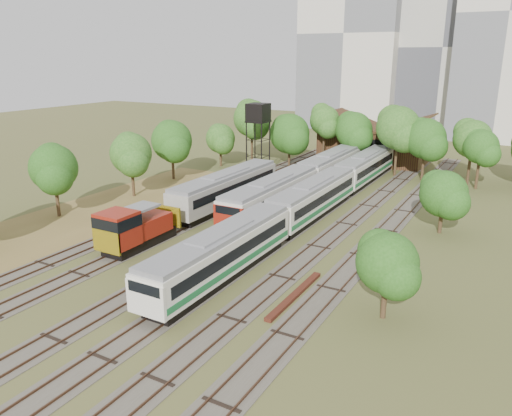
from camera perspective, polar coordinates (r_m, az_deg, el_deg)
The scene contains 16 objects.
ground at distance 34.15m, azimuth -14.52°, elevation -12.08°, with size 240.00×240.00×0.00m, color #475123.
dry_grass_patch at distance 51.60m, azimuth -22.96°, elevation -2.78°, with size 14.00×60.00×0.04m, color brown.
tracks at distance 53.55m, azimuth 3.59°, elevation -0.69°, with size 24.60×80.00×0.19m.
railcar_red_set at distance 60.15m, azimuth 5.65°, elevation 3.23°, with size 3.14×34.58×3.89m.
railcar_green_set at distance 52.48m, azimuth 6.55°, elevation 1.06°, with size 3.01×52.07×3.73m.
railcar_rear at distance 85.31m, azimuth 13.20°, elevation 6.95°, with size 3.12×16.08×3.86m.
shunter_locomotive at distance 44.61m, azimuth -13.99°, elevation -2.36°, with size 2.95×8.10×3.87m.
old_grey_coach at distance 55.94m, azimuth -3.41°, elevation 2.26°, with size 3.08×18.00×3.81m.
water_tower at distance 71.65m, azimuth 0.25°, elevation 10.63°, with size 2.85×2.85×9.90m.
rail_pile_far at distance 35.79m, azimuth 4.46°, elevation -9.89°, with size 0.51×8.17×0.27m, color #4E2116.
maintenance_shed at distance 83.16m, azimuth 13.54°, elevation 7.28°, with size 16.45×11.55×7.58m.
tree_band_left at distance 58.46m, azimuth -17.68°, elevation 5.16°, with size 6.54×53.88×8.07m.
tree_band_far at distance 73.00m, azimuth 15.06°, elevation 8.22°, with size 48.21×10.81×9.76m.
tree_band_right at distance 51.61m, azimuth 21.36°, elevation 2.49°, with size 5.31×42.49×7.57m.
tower_left at distance 122.59m, azimuth 11.31°, elevation 18.90°, with size 22.00×16.00×42.00m, color beige.
tower_centre at distance 122.53m, azimuth 21.29°, elevation 16.71°, with size 20.00×18.00×36.00m, color #B3AFA2.
Camera 1 is at (21.48, -20.96, 16.29)m, focal length 35.00 mm.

